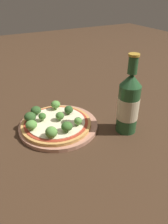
# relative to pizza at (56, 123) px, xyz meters

# --- Properties ---
(ground_plane) EXTENTS (3.00, 3.00, 0.00)m
(ground_plane) POSITION_rel_pizza_xyz_m (0.01, 0.02, -0.02)
(ground_plane) COLOR #3D2819
(plate) EXTENTS (0.25, 0.25, 0.01)m
(plate) POSITION_rel_pizza_xyz_m (0.01, 0.00, -0.01)
(plate) COLOR tan
(plate) RESTS_ON ground_plane
(pizza) EXTENTS (0.21, 0.21, 0.01)m
(pizza) POSITION_rel_pizza_xyz_m (0.00, 0.00, 0.00)
(pizza) COLOR tan
(pizza) RESTS_ON plate
(broccoli_floret_0) EXTENTS (0.03, 0.03, 0.03)m
(broccoli_floret_0) POSITION_rel_pizza_xyz_m (0.01, 0.00, 0.02)
(broccoli_floret_0) COLOR #7A9E5B
(broccoli_floret_0) RESTS_ON pizza
(broccoli_floret_1) EXTENTS (0.02, 0.02, 0.03)m
(broccoli_floret_1) POSITION_rel_pizza_xyz_m (0.05, -0.05, 0.02)
(broccoli_floret_1) COLOR #7A9E5B
(broccoli_floret_1) RESTS_ON pizza
(broccoli_floret_2) EXTENTS (0.03, 0.03, 0.03)m
(broccoli_floret_2) POSITION_rel_pizza_xyz_m (-0.04, -0.07, 0.02)
(broccoli_floret_2) COLOR #7A9E5B
(broccoli_floret_2) RESTS_ON pizza
(broccoli_floret_3) EXTENTS (0.02, 0.02, 0.03)m
(broccoli_floret_3) POSITION_rel_pizza_xyz_m (-0.04, 0.02, 0.02)
(broccoli_floret_3) COLOR #7A9E5B
(broccoli_floret_3) RESTS_ON pizza
(broccoli_floret_4) EXTENTS (0.03, 0.03, 0.03)m
(broccoli_floret_4) POSITION_rel_pizza_xyz_m (0.05, 0.02, 0.02)
(broccoli_floret_4) COLOR #7A9E5B
(broccoli_floret_4) RESTS_ON pizza
(broccoli_floret_5) EXTENTS (0.03, 0.03, 0.03)m
(broccoli_floret_5) POSITION_rel_pizza_xyz_m (0.01, -0.06, 0.02)
(broccoli_floret_5) COLOR #7A9E5B
(broccoli_floret_5) RESTS_ON pizza
(broccoli_floret_6) EXTENTS (0.03, 0.03, 0.03)m
(broccoli_floret_6) POSITION_rel_pizza_xyz_m (-0.04, 0.07, 0.02)
(broccoli_floret_6) COLOR #7A9E5B
(broccoli_floret_6) RESTS_ON pizza
(broccoli_floret_7) EXTENTS (0.03, 0.03, 0.03)m
(broccoli_floret_7) POSITION_rel_pizza_xyz_m (0.03, 0.07, 0.02)
(broccoli_floret_7) COLOR #7A9E5B
(broccoli_floret_7) RESTS_ON pizza
(broccoli_floret_8) EXTENTS (0.03, 0.03, 0.03)m
(broccoli_floret_8) POSITION_rel_pizza_xyz_m (-0.08, -0.01, 0.02)
(broccoli_floret_8) COLOR #7A9E5B
(broccoli_floret_8) RESTS_ON pizza
(broccoli_floret_9) EXTENTS (0.04, 0.04, 0.03)m
(broccoli_floret_9) POSITION_rel_pizza_xyz_m (-0.07, 0.04, 0.02)
(broccoli_floret_9) COLOR #7A9E5B
(broccoli_floret_9) RESTS_ON pizza
(beer_bottle) EXTENTS (0.06, 0.06, 0.24)m
(beer_bottle) POSITION_rel_pizza_xyz_m (0.18, -0.11, 0.07)
(beer_bottle) COLOR #234C28
(beer_bottle) RESTS_ON ground_plane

